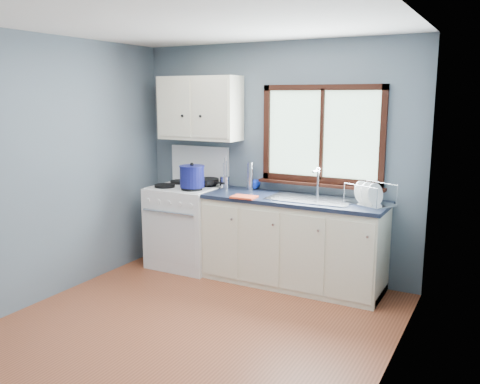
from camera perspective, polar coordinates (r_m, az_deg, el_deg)
The scene contains 18 objects.
floor at distance 4.39m, azimuth -6.38°, elevation -15.68°, with size 3.20×3.60×0.02m, color brown.
ceiling at distance 3.97m, azimuth -7.18°, elevation 18.96°, with size 3.20×3.60×0.02m, color white.
wall_back at distance 5.55m, azimuth 3.99°, elevation 3.62°, with size 3.20×0.02×2.50m, color slate.
wall_left at distance 5.08m, azimuth -21.85°, elevation 2.20°, with size 0.02×3.60×2.50m, color slate.
wall_right at distance 3.35m, azimuth 16.46°, elevation -1.54°, with size 0.02×3.60×2.50m, color slate.
gas_range at distance 5.86m, azimuth -5.99°, elevation -3.56°, with size 0.76×0.69×1.36m.
base_cabinets at distance 5.30m, azimuth 5.97°, elevation -6.04°, with size 1.85×0.60×0.88m.
countertop at distance 5.18m, azimuth 6.07°, elevation -0.85°, with size 1.89×0.64×0.04m, color black.
sink at distance 5.13m, azimuth 7.92°, elevation -1.49°, with size 0.84×0.46×0.44m.
window at distance 5.30m, azimuth 9.16°, elevation 5.62°, with size 1.36×0.10×1.03m.
upper_cabinets at distance 5.75m, azimuth -4.55°, elevation 9.36°, with size 0.95×0.35×0.70m.
skillet at distance 5.77m, azimuth -3.68°, elevation 1.25°, with size 0.42×0.33×0.05m.
stockpot at distance 5.52m, azimuth -5.40°, elevation 1.78°, with size 0.35×0.35×0.27m.
utensil_crock at distance 5.65m, azimuth -1.71°, elevation 1.12°, with size 0.14×0.14×0.35m.
thermos at distance 5.56m, azimuth 1.15°, elevation 1.82°, with size 0.07×0.07×0.30m, color silver.
soap_bottle at distance 5.57m, azimuth 1.40°, elevation 1.66°, with size 0.11×0.11×0.27m, color #1131CC.
dish_towel at distance 5.14m, azimuth 0.46°, elevation -0.56°, with size 0.25×0.18×0.02m, color #E94C28.
dish_rack at distance 4.98m, azimuth 14.30°, elevation -0.71°, with size 0.51×0.46×0.21m.
Camera 1 is at (2.26, -3.22, 1.94)m, focal length 38.00 mm.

